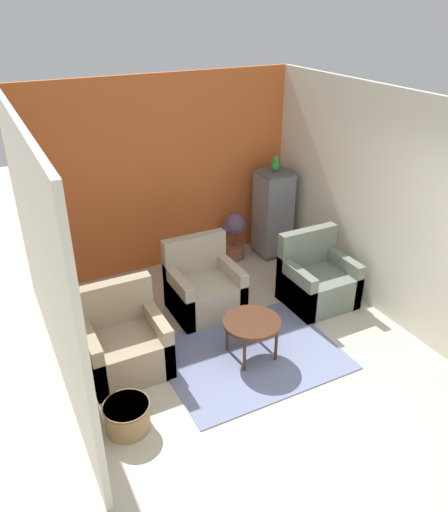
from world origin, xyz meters
The scene contains 13 objects.
ground_plane centered at (0.00, 0.00, 0.00)m, with size 20.00×20.00×0.00m, color beige.
wall_back_accent centered at (0.00, 3.72, 1.39)m, with size 4.00×0.06×2.77m.
wall_left centered at (-1.97, 1.84, 1.39)m, with size 0.06×3.69×2.77m.
wall_right centered at (1.97, 1.84, 1.39)m, with size 0.06×3.69×2.77m.
area_rug centered at (0.00, 1.17, 0.01)m, with size 1.98×1.54×0.01m.
coffee_table centered at (0.00, 1.17, 0.43)m, with size 0.65×0.65×0.48m.
armchair_left centered at (-1.33, 1.62, 0.31)m, with size 0.85×0.76×0.96m.
armchair_right centered at (1.34, 1.76, 0.31)m, with size 0.85×0.76×0.96m.
armchair_middle centered at (-0.08, 2.26, 0.31)m, with size 0.85×0.76×0.96m.
birdcage centered at (1.56, 3.24, 0.68)m, with size 0.49×0.49×1.36m.
parrot centered at (1.56, 3.24, 1.46)m, with size 0.11×0.20×0.24m.
potted_plant centered at (0.96, 3.36, 0.44)m, with size 0.35×0.32×0.74m.
wicker_basket centered at (-1.58, 0.77, 0.15)m, with size 0.45×0.45×0.29m.
Camera 1 is at (-2.34, -2.72, 3.67)m, focal length 35.00 mm.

